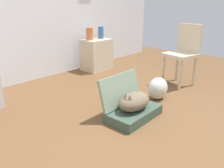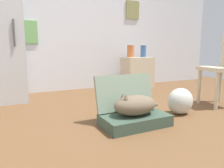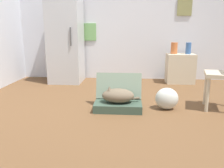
{
  "view_description": "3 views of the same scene",
  "coord_description": "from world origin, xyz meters",
  "px_view_note": "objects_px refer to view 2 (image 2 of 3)",
  "views": [
    {
      "loc": [
        -2.08,
        -1.32,
        1.25
      ],
      "look_at": [
        -0.03,
        0.48,
        0.29
      ],
      "focal_mm": 36.85,
      "sensor_mm": 36.0,
      "label": 1
    },
    {
      "loc": [
        -1.2,
        -1.59,
        0.73
      ],
      "look_at": [
        -0.14,
        0.52,
        0.35
      ],
      "focal_mm": 33.35,
      "sensor_mm": 36.0,
      "label": 2
    },
    {
      "loc": [
        0.02,
        -3.0,
        1.1
      ],
      "look_at": [
        -0.25,
        0.56,
        0.25
      ],
      "focal_mm": 37.27,
      "sensor_mm": 36.0,
      "label": 3
    }
  ],
  "objects_px": {
    "cat": "(135,105)",
    "vase_short": "(143,51)",
    "suitcase_base": "(135,120)",
    "plastic_bag_white": "(180,101)",
    "vase_tall": "(131,51)",
    "side_table": "(137,73)"
  },
  "relations": [
    {
      "from": "vase_tall",
      "to": "cat",
      "type": "bearing_deg",
      "value": -120.3
    },
    {
      "from": "side_table",
      "to": "vase_short",
      "type": "height_order",
      "value": "vase_short"
    },
    {
      "from": "vase_short",
      "to": "cat",
      "type": "bearing_deg",
      "value": -126.74
    },
    {
      "from": "vase_tall",
      "to": "vase_short",
      "type": "distance_m",
      "value": 0.28
    },
    {
      "from": "suitcase_base",
      "to": "vase_short",
      "type": "height_order",
      "value": "vase_short"
    },
    {
      "from": "cat",
      "to": "plastic_bag_white",
      "type": "xyz_separation_m",
      "value": [
        0.68,
        0.09,
        -0.06
      ]
    },
    {
      "from": "suitcase_base",
      "to": "vase_short",
      "type": "xyz_separation_m",
      "value": [
        1.34,
        1.8,
        0.66
      ]
    },
    {
      "from": "side_table",
      "to": "vase_short",
      "type": "xyz_separation_m",
      "value": [
        0.14,
        0.01,
        0.42
      ]
    },
    {
      "from": "cat",
      "to": "plastic_bag_white",
      "type": "distance_m",
      "value": 0.69
    },
    {
      "from": "plastic_bag_white",
      "to": "side_table",
      "type": "distance_m",
      "value": 1.78
    },
    {
      "from": "cat",
      "to": "vase_short",
      "type": "bearing_deg",
      "value": 53.26
    },
    {
      "from": "plastic_bag_white",
      "to": "vase_short",
      "type": "distance_m",
      "value": 1.92
    },
    {
      "from": "plastic_bag_white",
      "to": "vase_tall",
      "type": "height_order",
      "value": "vase_tall"
    },
    {
      "from": "plastic_bag_white",
      "to": "cat",
      "type": "bearing_deg",
      "value": -172.37
    },
    {
      "from": "cat",
      "to": "plastic_bag_white",
      "type": "relative_size",
      "value": 1.63
    },
    {
      "from": "vase_tall",
      "to": "vase_short",
      "type": "relative_size",
      "value": 1.0
    },
    {
      "from": "plastic_bag_white",
      "to": "vase_tall",
      "type": "relative_size",
      "value": 1.37
    },
    {
      "from": "suitcase_base",
      "to": "vase_short",
      "type": "relative_size",
      "value": 2.82
    },
    {
      "from": "side_table",
      "to": "vase_tall",
      "type": "height_order",
      "value": "vase_tall"
    },
    {
      "from": "vase_tall",
      "to": "plastic_bag_white",
      "type": "bearing_deg",
      "value": -102.54
    },
    {
      "from": "cat",
      "to": "vase_short",
      "type": "xyz_separation_m",
      "value": [
        1.35,
        1.8,
        0.51
      ]
    },
    {
      "from": "suitcase_base",
      "to": "plastic_bag_white",
      "type": "xyz_separation_m",
      "value": [
        0.68,
        0.09,
        0.1
      ]
    }
  ]
}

